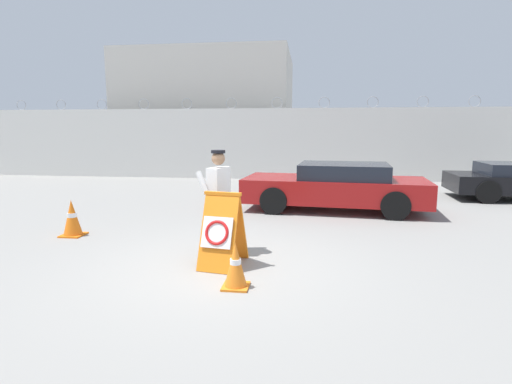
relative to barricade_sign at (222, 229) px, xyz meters
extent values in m
plane|color=gray|center=(-0.04, 0.02, -0.58)|extent=(90.00, 90.00, 0.00)
cube|color=silver|center=(-0.04, 11.17, 0.92)|extent=(36.00, 0.30, 3.00)
torus|color=gray|center=(-11.77, 11.17, 2.64)|extent=(0.47, 0.03, 0.47)
torus|color=gray|center=(-9.81, 11.17, 2.64)|extent=(0.47, 0.03, 0.47)
torus|color=gray|center=(-7.86, 11.17, 2.64)|extent=(0.47, 0.03, 0.47)
torus|color=gray|center=(-5.90, 11.17, 2.64)|extent=(0.47, 0.03, 0.47)
torus|color=gray|center=(-3.95, 11.17, 2.64)|extent=(0.47, 0.03, 0.47)
torus|color=gray|center=(-1.99, 11.17, 2.64)|extent=(0.47, 0.03, 0.47)
torus|color=gray|center=(-0.04, 11.17, 2.64)|extent=(0.47, 0.03, 0.47)
torus|color=gray|center=(1.92, 11.17, 2.64)|extent=(0.47, 0.03, 0.47)
torus|color=gray|center=(3.87, 11.17, 2.64)|extent=(0.47, 0.03, 0.47)
torus|color=gray|center=(5.83, 11.17, 2.64)|extent=(0.47, 0.03, 0.47)
torus|color=gray|center=(7.79, 11.17, 2.64)|extent=(0.47, 0.03, 0.47)
cube|color=beige|center=(-4.10, 16.08, 2.45)|extent=(8.70, 6.60, 6.06)
cube|color=orange|center=(-0.03, -0.16, -0.02)|extent=(0.63, 0.53, 1.13)
cube|color=orange|center=(0.04, 0.25, -0.02)|extent=(0.63, 0.53, 1.13)
cube|color=orange|center=(0.01, 0.05, 0.56)|extent=(0.60, 0.16, 0.05)
cube|color=white|center=(-0.03, -0.20, 0.00)|extent=(0.50, 0.26, 0.45)
torus|color=red|center=(-0.03, -0.21, 0.00)|extent=(0.41, 0.24, 0.37)
cylinder|color=#514C42|center=(-0.16, 0.73, -0.16)|extent=(0.15, 0.15, 0.84)
cylinder|color=#514C42|center=(-0.22, 0.56, -0.16)|extent=(0.15, 0.15, 0.84)
cube|color=silver|center=(-0.19, 0.64, 0.58)|extent=(0.35, 0.49, 0.65)
sphere|color=#936B4C|center=(-0.19, 0.64, 1.06)|extent=(0.23, 0.23, 0.23)
cylinder|color=silver|center=(-0.10, 0.89, 0.59)|extent=(0.09, 0.09, 0.61)
cylinder|color=silver|center=(-0.38, 0.42, 0.57)|extent=(0.35, 0.20, 0.59)
cylinder|color=black|center=(-0.19, 0.64, 1.17)|extent=(0.24, 0.24, 0.05)
cube|color=orange|center=(-3.37, 1.35, -0.57)|extent=(0.42, 0.42, 0.03)
cone|color=orange|center=(-3.37, 1.35, -0.20)|extent=(0.36, 0.36, 0.71)
cylinder|color=white|center=(-3.37, 1.35, -0.16)|extent=(0.18, 0.18, 0.10)
cube|color=orange|center=(0.37, -0.85, -0.57)|extent=(0.36, 0.36, 0.03)
cone|color=orange|center=(0.37, -0.85, -0.25)|extent=(0.30, 0.30, 0.60)
cylinder|color=white|center=(0.37, -0.85, -0.22)|extent=(0.15, 0.15, 0.08)
cylinder|color=black|center=(0.47, 3.92, -0.23)|extent=(0.71, 0.26, 0.69)
cylinder|color=black|center=(0.64, 5.72, -0.23)|extent=(0.71, 0.26, 0.69)
cylinder|color=black|center=(3.37, 3.64, -0.23)|extent=(0.71, 0.26, 0.69)
cylinder|color=black|center=(3.54, 5.45, -0.23)|extent=(0.71, 0.26, 0.69)
cube|color=maroon|center=(2.00, 4.68, -0.03)|extent=(4.86, 2.36, 0.61)
cube|color=black|center=(2.24, 4.66, 0.47)|extent=(2.41, 1.94, 0.39)
cylinder|color=black|center=(6.55, 7.93, -0.24)|extent=(0.68, 0.24, 0.68)
cylinder|color=black|center=(6.46, 6.18, -0.24)|extent=(0.68, 0.24, 0.68)
camera|label=1|loc=(1.31, -5.92, 1.54)|focal=28.00mm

